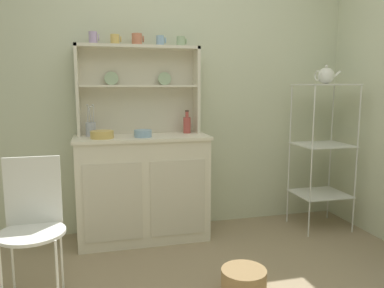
% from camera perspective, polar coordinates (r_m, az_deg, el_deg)
% --- Properties ---
extents(wall_back, '(3.84, 0.05, 2.50)m').
position_cam_1_polar(wall_back, '(3.31, -3.29, 8.78)').
color(wall_back, beige).
rests_on(wall_back, ground).
extents(hutch_cabinet, '(1.06, 0.45, 0.85)m').
position_cam_1_polar(hutch_cabinet, '(3.12, -7.42, -6.34)').
color(hutch_cabinet, silver).
rests_on(hutch_cabinet, ground).
extents(hutch_shelf_unit, '(0.99, 0.18, 0.72)m').
position_cam_1_polar(hutch_shelf_unit, '(3.18, -8.07, 9.05)').
color(hutch_shelf_unit, beige).
rests_on(hutch_shelf_unit, hutch_cabinet).
extents(bakers_rack, '(0.44, 0.39, 1.26)m').
position_cam_1_polar(bakers_rack, '(3.46, 19.08, 0.50)').
color(bakers_rack, silver).
rests_on(bakers_rack, ground).
extents(wire_chair, '(0.36, 0.36, 0.85)m').
position_cam_1_polar(wire_chair, '(2.32, -22.90, -10.21)').
color(wire_chair, white).
rests_on(wire_chair, ground).
extents(floor_basket, '(0.27, 0.27, 0.16)m').
position_cam_1_polar(floor_basket, '(2.44, 7.80, -19.89)').
color(floor_basket, '#93754C').
rests_on(floor_basket, ground).
extents(cup_lilac_0, '(0.08, 0.07, 0.09)m').
position_cam_1_polar(cup_lilac_0, '(3.14, -14.65, 15.22)').
color(cup_lilac_0, '#B79ECC').
rests_on(cup_lilac_0, hutch_shelf_unit).
extents(cup_gold_1, '(0.08, 0.07, 0.08)m').
position_cam_1_polar(cup_gold_1, '(3.14, -11.50, 15.17)').
color(cup_gold_1, '#DBB760').
rests_on(cup_gold_1, hutch_shelf_unit).
extents(cup_terracotta_2, '(0.10, 0.08, 0.09)m').
position_cam_1_polar(cup_terracotta_2, '(3.16, -8.27, 15.33)').
color(cup_terracotta_2, '#C67556').
rests_on(cup_terracotta_2, hutch_shelf_unit).
extents(cup_sky_3, '(0.08, 0.06, 0.08)m').
position_cam_1_polar(cup_sky_3, '(3.18, -4.77, 15.24)').
color(cup_sky_3, '#8EB2D1').
rests_on(cup_sky_3, hutch_shelf_unit).
extents(cup_sage_4, '(0.08, 0.07, 0.08)m').
position_cam_1_polar(cup_sage_4, '(3.22, -1.68, 15.19)').
color(cup_sage_4, '#9EB78E').
rests_on(cup_sage_4, hutch_shelf_unit).
extents(bowl_mixing_large, '(0.18, 0.18, 0.06)m').
position_cam_1_polar(bowl_mixing_large, '(2.94, -13.39, 1.40)').
color(bowl_mixing_large, '#DBB760').
rests_on(bowl_mixing_large, hutch_cabinet).
extents(bowl_floral_medium, '(0.14, 0.14, 0.06)m').
position_cam_1_polar(bowl_floral_medium, '(2.96, -7.41, 1.59)').
color(bowl_floral_medium, '#8EB2D1').
rests_on(bowl_floral_medium, hutch_cabinet).
extents(jam_bottle, '(0.06, 0.06, 0.19)m').
position_cam_1_polar(jam_bottle, '(3.18, -0.76, 3.00)').
color(jam_bottle, '#B74C47').
rests_on(jam_bottle, hutch_cabinet).
extents(utensil_jar, '(0.08, 0.08, 0.25)m').
position_cam_1_polar(utensil_jar, '(3.09, -14.99, 2.26)').
color(utensil_jar, '#B2B7C6').
rests_on(utensil_jar, hutch_cabinet).
extents(porcelain_teapot, '(0.23, 0.14, 0.16)m').
position_cam_1_polar(porcelain_teapot, '(3.43, 19.52, 9.68)').
color(porcelain_teapot, white).
rests_on(porcelain_teapot, bakers_rack).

